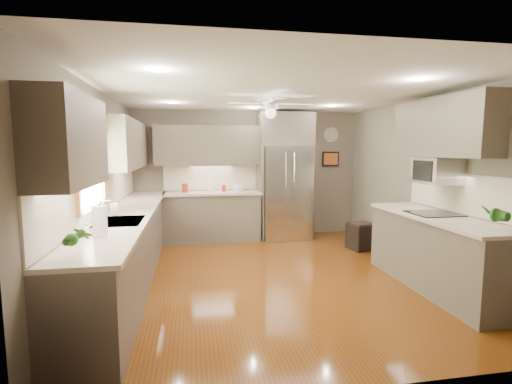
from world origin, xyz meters
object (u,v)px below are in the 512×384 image
object	(u,v)px
canister_d	(224,188)
stool	(361,236)
potted_plant_left	(78,237)
soap_bottle	(115,207)
refrigerator	(285,178)
potted_plant_right	(493,214)
microwave	(437,171)
bowl	(239,190)
paper_towel	(100,222)
canister_a	(185,188)
canister_c	(210,187)

from	to	relation	value
canister_d	stool	size ratio (longest dim) A/B	0.27
potted_plant_left	soap_bottle	bearing A→B (deg)	92.74
canister_d	refrigerator	distance (m)	1.22
canister_d	potted_plant_right	xyz separation A→B (m)	(2.41, -3.87, 0.10)
refrigerator	microwave	bearing A→B (deg)	-63.91
bowl	paper_towel	distance (m)	3.86
canister_a	microwave	xyz separation A→B (m)	(3.26, -2.76, 0.46)
paper_towel	stool	bearing A→B (deg)	32.21
potted_plant_left	canister_a	bearing A→B (deg)	79.96
soap_bottle	refrigerator	distance (m)	3.55
potted_plant_left	microwave	xyz separation A→B (m)	(3.99, 1.37, 0.39)
canister_c	bowl	distance (m)	0.56
refrigerator	bowl	bearing A→B (deg)	179.68
canister_c	canister_a	bearing A→B (deg)	-176.67
canister_d	bowl	distance (m)	0.29
potted_plant_left	stool	world-z (taller)	potted_plant_left
soap_bottle	canister_a	bearing A→B (deg)	70.29
canister_c	canister_d	world-z (taller)	canister_c
refrigerator	microwave	size ratio (longest dim) A/B	4.45
canister_c	stool	xyz separation A→B (m)	(2.58, -1.16, -0.79)
canister_c	potted_plant_right	size ratio (longest dim) A/B	0.50
soap_bottle	refrigerator	world-z (taller)	refrigerator
refrigerator	stool	bearing A→B (deg)	-44.14
canister_d	potted_plant_left	world-z (taller)	potted_plant_left
potted_plant_left	stool	xyz separation A→B (m)	(3.77, 3.01, -0.86)
canister_c	stool	bearing A→B (deg)	-24.15
potted_plant_left	bowl	xyz separation A→B (m)	(1.74, 4.09, -0.12)
soap_bottle	microwave	size ratio (longest dim) A/B	0.37
bowl	potted_plant_right	bearing A→B (deg)	-60.71
potted_plant_left	refrigerator	bearing A→B (deg)	56.83
stool	potted_plant_left	bearing A→B (deg)	-141.47
microwave	paper_towel	size ratio (longest dim) A/B	1.65
canister_c	bowl	size ratio (longest dim) A/B	0.69
potted_plant_left	potted_plant_right	bearing A→B (deg)	4.28
soap_bottle	microwave	bearing A→B (deg)	-6.60
stool	soap_bottle	bearing A→B (deg)	-163.27
canister_a	canister_c	size ratio (longest dim) A/B	1.08
canister_d	paper_towel	world-z (taller)	paper_towel
canister_c	refrigerator	distance (m)	1.49
bowl	microwave	distance (m)	3.56
microwave	soap_bottle	bearing A→B (deg)	173.40
bowl	microwave	bearing A→B (deg)	-50.33
potted_plant_right	refrigerator	size ratio (longest dim) A/B	0.13
microwave	potted_plant_right	bearing A→B (deg)	-96.38
potted_plant_right	refrigerator	distance (m)	3.98
canister_a	paper_towel	distance (m)	3.58
canister_c	canister_d	distance (m)	0.27
potted_plant_left	refrigerator	world-z (taller)	refrigerator
potted_plant_right	bowl	world-z (taller)	potted_plant_right
stool	paper_towel	size ratio (longest dim) A/B	1.42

